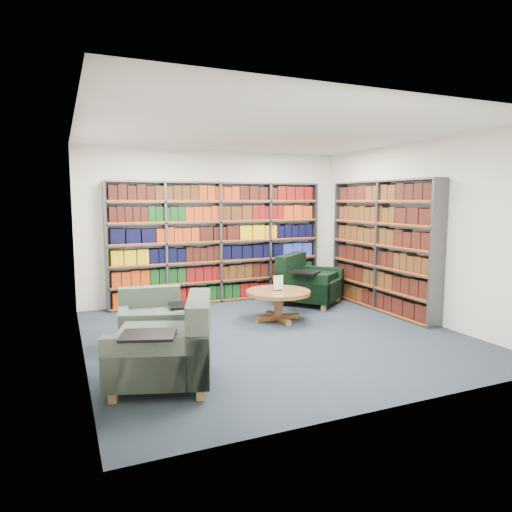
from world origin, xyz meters
name	(u,v)px	position (x,y,z in m)	size (l,w,h in m)	color
room_shell	(273,236)	(0.00, 0.00, 1.40)	(5.02, 5.02, 2.82)	#18232C
bookshelf_back	(219,243)	(0.00, 2.34, 1.10)	(4.00, 0.28, 2.20)	#47494F
bookshelf_right	(382,247)	(2.34, 0.60, 1.10)	(0.28, 2.50, 2.20)	#47494F
chair_teal_left	(151,323)	(-1.66, 0.19, 0.30)	(1.01, 0.91, 0.73)	#05233A
chair_green_right	(305,284)	(1.40, 1.55, 0.36)	(1.38, 1.38, 0.89)	black
chair_teal_front	(171,349)	(-1.71, -1.16, 0.37)	(1.26, 1.32, 0.91)	#05233A
coffee_table	(278,297)	(0.41, 0.66, 0.38)	(1.01, 1.01, 0.71)	brown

